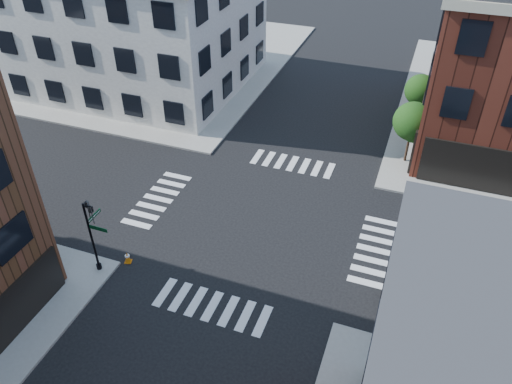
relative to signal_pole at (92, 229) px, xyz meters
The scene contains 8 objects.
ground 9.90m from the signal_pole, 44.81° to the left, with size 120.00×120.00×0.00m, color black.
sidewalk_nw 31.27m from the signal_pole, 117.29° to the left, with size 30.00×30.00×0.15m, color gray.
building_nw 25.92m from the signal_pole, 118.43° to the left, with size 22.00×16.00×11.00m, color #BBB6AB.
tree_near 21.94m from the signal_pole, 49.38° to the left, with size 2.69×2.69×4.49m.
tree_far 26.78m from the signal_pole, 57.77° to the left, with size 2.43×2.43×4.07m.
signal_pole is the anchor object (origin of this frame).
box_truck 19.90m from the signal_pole, ahead, with size 9.02×3.40×4.01m.
traffic_cone 2.89m from the signal_pole, 43.69° to the left, with size 0.47×0.47×0.69m.
Camera 1 is at (7.88, -22.00, 19.62)m, focal length 35.00 mm.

